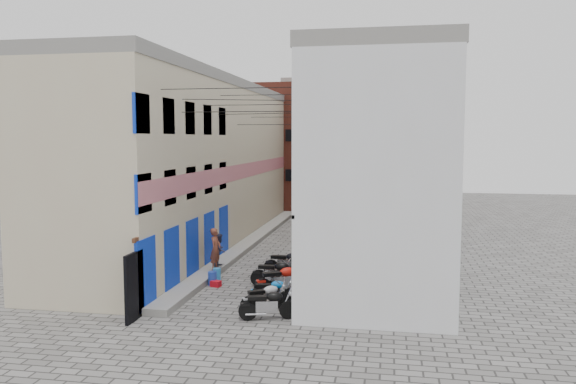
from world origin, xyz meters
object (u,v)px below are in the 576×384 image
Objects in this scene: motorcycle_a at (268,303)px; motorcycle_c at (273,290)px; motorcycle_b at (266,296)px; motorcycle_d at (282,278)px; motorcycle_e at (276,272)px; motorcycle_g at (288,262)px; water_jug_near at (212,278)px; person_a at (215,249)px; person_b at (220,250)px; water_jug_far at (217,275)px; motorcycle_f at (299,270)px; red_crate at (216,284)px.

motorcycle_c is (-0.23, 1.80, -0.07)m from motorcycle_a.
motorcycle_a is 0.96m from motorcycle_b.
motorcycle_e is (-0.43, 1.05, -0.03)m from motorcycle_d.
motorcycle_g is 3.36m from water_jug_near.
motorcycle_e is 3.22m from person_a.
motorcycle_e is at bearing -123.25° from person_b.
motorcycle_g is (-0.30, 2.84, -0.01)m from motorcycle_d.
water_jug_far is at bearing -166.17° from person_b.
motorcycle_c reaches higher than water_jug_far.
water_jug_far is (-2.82, 3.52, -0.26)m from motorcycle_b.
motorcycle_a reaches higher than motorcycle_c.
motorcycle_f is at bearing 17.87° from water_jug_near.
water_jug_near is (0.38, -2.22, -0.69)m from person_b.
motorcycle_f reaches higher than water_jug_near.
motorcycle_c is at bearing 2.33° from motorcycle_g.
person_a is 4.74× the size of red_crate.
motorcycle_a is at bearing -148.81° from person_b.
red_crate is (-2.64, 1.74, -0.37)m from motorcycle_c.
motorcycle_a is at bearing -30.01° from motorcycle_f.
motorcycle_a is 6.32m from person_a.
motorcycle_f is at bearing 6.17° from water_jug_far.
motorcycle_g is 3.35m from red_crate.
motorcycle_b is 4.52m from water_jug_far.
red_crate is (0.20, -0.19, -0.16)m from water_jug_near.
motorcycle_b is 5.96m from person_b.
motorcycle_a reaches higher than motorcycle_b.
motorcycle_b is 0.84× the size of motorcycle_g.
person_b reaches higher than water_jug_near.
motorcycle_b is 2.00m from motorcycle_d.
motorcycle_c is 3.44m from water_jug_near.
person_b is 1.71m from water_jug_far.
motorcycle_a reaches higher than water_jug_far.
person_b is at bearing -153.93° from motorcycle_c.
motorcycle_f is at bearing -106.27° from person_b.
motorcycle_g is at bearing -173.30° from motorcycle_f.
person_b is at bearing -93.87° from motorcycle_g.
person_a reaches higher than motorcycle_a.
motorcycle_e is (-0.25, 3.04, 0.08)m from motorcycle_b.
person_a is 3.45× the size of water_jug_far.
water_jug_far is at bearing 93.27° from water_jug_near.
motorcycle_e is at bearing -70.01° from motorcycle_f.
person_a reaches higher than motorcycle_f.
motorcycle_g is at bearing 170.70° from motorcycle_c.
motorcycle_d is 4.54m from person_b.
motorcycle_b is at bearing -45.31° from water_jug_near.
motorcycle_a is 1.12× the size of motorcycle_f.
water_jug_far is (0.34, -1.51, -0.71)m from person_b.
person_a is 3.23× the size of water_jug_near.
motorcycle_a is 3.48× the size of water_jug_near.
motorcycle_c is at bearing -36.06° from motorcycle_f.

